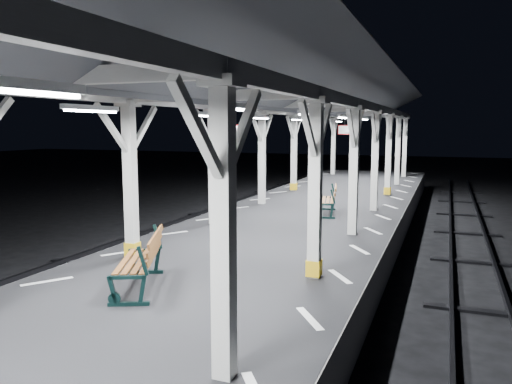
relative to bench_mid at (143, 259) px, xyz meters
The scene contains 7 objects.
ground 1.66m from the bench_mid, 28.04° to the right, with size 120.00×120.00×0.00m, color black.
platform 1.22m from the bench_mid, 28.04° to the right, with size 6.00×50.00×1.00m, color black.
hazard_stripes_left 1.95m from the bench_mid, behind, with size 1.00×48.00×0.01m, color silver.
hazard_stripes_right 3.11m from the bench_mid, ahead, with size 1.00×48.00×0.01m, color silver.
canopy 3.12m from the bench_mid, 29.47° to the right, with size 5.40×49.00×4.65m.
bench_mid is the anchor object (origin of this frame).
bench_far 8.53m from the bench_mid, 80.86° to the left, with size 0.95×1.78×0.92m.
Camera 1 is at (4.22, -6.81, 3.79)m, focal length 35.00 mm.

